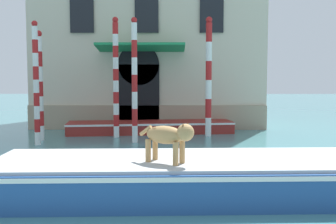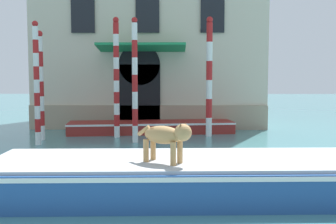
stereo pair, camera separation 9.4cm
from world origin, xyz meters
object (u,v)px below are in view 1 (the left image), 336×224
Objects in this scene: boat_moored_near_palazzo at (151,127)px; mooring_pole_4 at (209,77)px; dog_on_deck at (169,136)px; mooring_pole_3 at (135,80)px; mooring_pole_0 at (116,77)px; boat_foreground at (199,175)px; mooring_pole_1 at (36,83)px; mooring_pole_2 at (40,85)px.

boat_moored_near_palazzo is 3.26m from mooring_pole_4.
dog_on_deck is 6.98m from mooring_pole_3.
mooring_pole_4 is (3.59, 0.32, 0.03)m from mooring_pole_0.
mooring_pole_4 is at bearing 5.15° from mooring_pole_0.
mooring_pole_3 is at bearing 131.80° from dog_on_deck.
boat_moored_near_palazzo is at bearing 158.11° from mooring_pole_4.
mooring_pole_1 is at bearing 129.39° from boat_foreground.
mooring_pole_3 is (3.51, -0.47, 0.20)m from mooring_pole_2.
boat_moored_near_palazzo is (-1.41, 8.83, -0.13)m from boat_foreground.
boat_moored_near_palazzo is at bearing 39.55° from mooring_pole_1.
boat_moored_near_palazzo is 1.66× the size of mooring_pole_1.
mooring_pole_2 is 0.91× the size of mooring_pole_3.
mooring_pole_4 reaches higher than mooring_pole_1.
boat_moored_near_palazzo is 1.50× the size of mooring_pole_4.
mooring_pole_1 is at bearing -170.23° from mooring_pole_3.
boat_foreground is 8.94m from boat_moored_near_palazzo.
dog_on_deck is 8.72m from mooring_pole_2.
boat_moored_near_palazzo is at bearing 126.41° from dog_on_deck.
mooring_pole_3 is 0.94× the size of mooring_pole_4.
mooring_pole_2 reaches higher than boat_moored_near_palazzo.
dog_on_deck is 0.22× the size of mooring_pole_4.
boat_foreground is at bearing -51.84° from mooring_pole_2.
mooring_pole_2 is at bearing 125.93° from boat_foreground.
mooring_pole_3 reaches higher than dog_on_deck.
boat_moored_near_palazzo is 5.16m from mooring_pole_1.
dog_on_deck is 7.75m from mooring_pole_1.
mooring_pole_0 is 3.05m from mooring_pole_1.
mooring_pole_1 is (-4.54, 6.22, 0.90)m from dog_on_deck.
mooring_pole_0 reaches higher than boat_foreground.
mooring_pole_0 is at bearing 107.22° from boat_foreground.
boat_foreground is at bearing 69.16° from dog_on_deck.
mooring_pole_1 is at bearing -143.57° from mooring_pole_0.
mooring_pole_2 is at bearing -170.10° from mooring_pole_4.
boat_moored_near_palazzo is at bearing 44.89° from mooring_pole_0.
mooring_pole_3 is (-1.25, 6.79, 1.00)m from dog_on_deck.
mooring_pole_4 is at bearing 81.18° from boat_foreground.
mooring_pole_2 is at bearing 154.57° from dog_on_deck.
mooring_pole_4 reaches higher than boat_moored_near_palazzo.
boat_foreground is 1.79× the size of mooring_pole_0.
mooring_pole_0 is 3.60m from mooring_pole_4.
mooring_pole_0 reaches higher than mooring_pole_1.
mooring_pole_4 reaches higher than mooring_pole_2.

